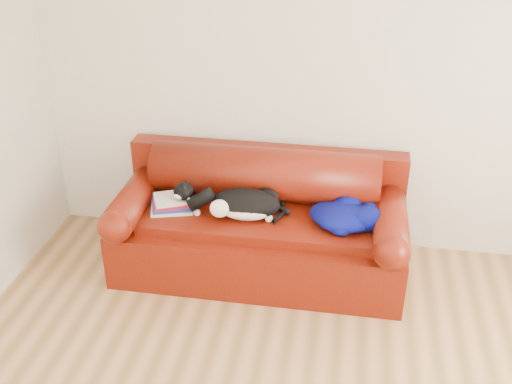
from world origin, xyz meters
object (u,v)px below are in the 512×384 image
Objects in this scene: sofa_base at (259,242)px; book_stack at (173,203)px; cat at (245,205)px; blanket at (346,215)px.

book_stack is at bearing -173.94° from sofa_base.
sofa_base is 0.38m from cat.
blanket is at bearing -6.01° from sofa_base.
book_stack is at bearing 152.95° from cat.
cat is at bearing -136.20° from sofa_base.
blanket is (1.25, 0.00, 0.02)m from book_stack.
sofa_base is at bearing 6.06° from book_stack.
sofa_base is 2.96× the size of cat.
sofa_base is 0.71m from blanket.
blanket reaches higher than sofa_base.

